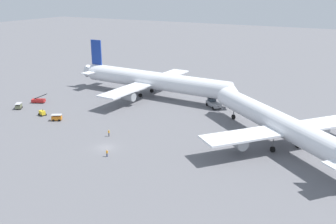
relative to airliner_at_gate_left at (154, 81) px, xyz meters
The scene contains 10 objects.
ground_plane 44.27m from the airliner_at_gate_left, 73.42° to the right, with size 600.00×600.00×0.00m, color slate.
airliner_at_gate_left is the anchor object (origin of this frame).
airliner_being_pushed 51.08m from the airliner_at_gate_left, 25.28° to the right, with size 44.54×38.94×14.88m.
pushback_tug 22.35m from the airliner_at_gate_left, ahead, with size 7.69×6.84×2.79m.
gse_baggage_cart_trailing 35.68m from the airliner_at_gate_left, 107.11° to the right, with size 3.15×2.77×1.71m.
gse_baggage_cart_near_cluster 42.39m from the airliner_at_gate_left, 131.69° to the right, with size 2.88×3.13×1.71m.
gse_belt_loader_portside 36.98m from the airliner_at_gate_left, 138.86° to the right, with size 4.99×3.29×3.02m.
gse_gpu_cart_small 37.14m from the airliner_at_gate_left, 117.78° to the right, with size 2.48×2.14×1.90m.
ground_crew_marshaller_foreground 37.65m from the airliner_at_gate_left, 75.94° to the right, with size 0.36×0.36×1.75m.
ground_crew_ramp_agent_by_cones 48.78m from the airliner_at_gate_left, 70.85° to the right, with size 0.50×0.36×1.56m.
Camera 1 is at (51.40, -63.13, 34.53)m, focal length 41.12 mm.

